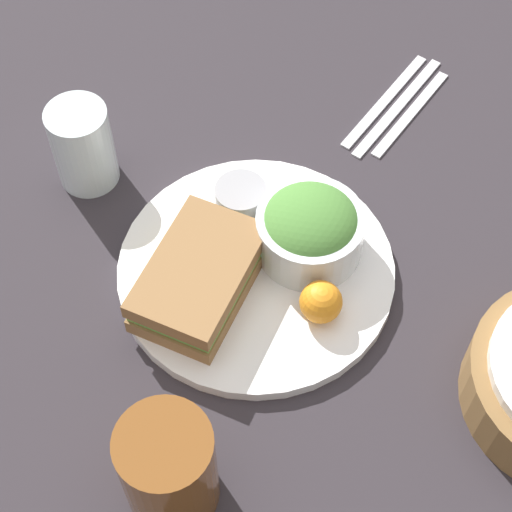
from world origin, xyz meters
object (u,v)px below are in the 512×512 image
(water_glass, at_px, (83,146))
(spoon, at_px, (411,113))
(sandwich, at_px, (199,277))
(fork, at_px, (385,100))
(dressing_cup, at_px, (241,197))
(plate, at_px, (256,270))
(salad_bowl, at_px, (310,229))
(drink_glass, at_px, (169,469))
(knife, at_px, (398,106))

(water_glass, bearing_deg, spoon, 148.99)
(sandwich, relative_size, fork, 0.93)
(sandwich, xyz_separation_m, dressing_cup, (-0.10, -0.05, -0.01))
(dressing_cup, xyz_separation_m, water_glass, (0.08, -0.16, 0.02))
(plate, relative_size, water_glass, 2.84)
(spoon, bearing_deg, water_glass, 139.81)
(salad_bowl, xyz_separation_m, spoon, (-0.23, -0.05, -0.04))
(fork, bearing_deg, salad_bowl, -168.57)
(drink_glass, bearing_deg, plate, -152.66)
(sandwich, bearing_deg, salad_bowl, 160.15)
(water_glass, bearing_deg, sandwich, 84.26)
(fork, height_order, knife, same)
(dressing_cup, relative_size, drink_glass, 0.47)
(spoon, bearing_deg, knife, 90.00)
(plate, height_order, water_glass, water_glass)
(plate, bearing_deg, water_glass, -80.26)
(drink_glass, relative_size, spoon, 0.73)
(fork, distance_m, water_glass, 0.37)
(drink_glass, xyz_separation_m, fork, (-0.50, -0.18, -0.06))
(water_glass, bearing_deg, knife, 151.10)
(salad_bowl, relative_size, water_glass, 1.10)
(fork, xyz_separation_m, water_glass, (0.32, -0.16, 0.05))
(plate, xyz_separation_m, water_glass, (0.04, -0.23, 0.04))
(salad_bowl, height_order, dressing_cup, salad_bowl)
(plate, relative_size, spoon, 1.77)
(dressing_cup, bearing_deg, salad_bowl, 97.21)
(salad_bowl, bearing_deg, dressing_cup, -82.79)
(sandwich, xyz_separation_m, fork, (-0.34, -0.04, -0.04))
(sandwich, distance_m, dressing_cup, 0.12)
(salad_bowl, distance_m, knife, 0.25)
(knife, xyz_separation_m, spoon, (-0.00, 0.02, 0.00))
(spoon, relative_size, water_glass, 1.61)
(drink_glass, height_order, spoon, drink_glass)
(knife, distance_m, spoon, 0.02)
(plate, height_order, drink_glass, drink_glass)
(sandwich, bearing_deg, spoon, -178.55)
(plate, relative_size, dressing_cup, 5.17)
(salad_bowl, height_order, fork, salad_bowl)
(dressing_cup, distance_m, water_glass, 0.18)
(plate, distance_m, spoon, 0.29)
(salad_bowl, distance_m, spoon, 0.24)
(dressing_cup, bearing_deg, drink_glass, 34.51)
(drink_glass, bearing_deg, salad_bowl, -161.71)
(drink_glass, distance_m, knife, 0.53)
(drink_glass, bearing_deg, water_glass, -117.63)
(sandwich, distance_m, fork, 0.35)
(sandwich, xyz_separation_m, drink_glass, (0.16, 0.13, 0.02))
(knife, bearing_deg, plate, 180.00)
(knife, height_order, water_glass, water_glass)
(dressing_cup, height_order, fork, dressing_cup)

